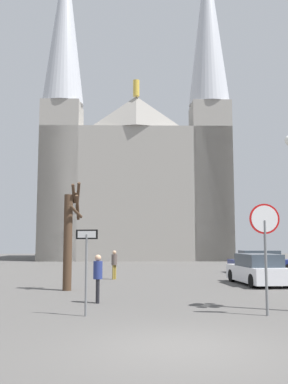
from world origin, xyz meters
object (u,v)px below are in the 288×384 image
Objects in this scene: cathedral at (136,172)px; one_way_arrow_sign at (86,260)px; pedestrian_standing at (98,274)px; stop_sign at (265,235)px; parked_car_far_navy at (262,262)px; bare_tree at (69,237)px; parked_car_near_white at (258,270)px; pedestrian_walking at (114,262)px.

cathedral is 14.77× the size of one_way_arrow_sign.
cathedral is 35.42m from pedestrian_standing.
stop_sign is 0.73× the size of parked_car_far_navy.
stop_sign is at bearing -106.52° from parked_car_far_navy.
bare_tree reaches higher than one_way_arrow_sign.
pedestrian_standing is (0.13, 2.55, -0.59)m from one_way_arrow_sign.
cathedral reaches higher than parked_car_near_white.
one_way_arrow_sign is 11.37m from parked_car_near_white.
one_way_arrow_sign reaches higher than pedestrian_walking.
stop_sign is at bearing -104.82° from parked_car_near_white.
parked_car_near_white is at bearing -22.56° from pedestrian_walking.
pedestrian_standing reaches higher than parked_car_far_navy.
parked_car_near_white is 2.73× the size of pedestrian_standing.
pedestrian_standing is at bearing -67.02° from bare_tree.
pedestrian_standing is (-5.11, 2.62, -1.32)m from stop_sign.
cathedral reaches higher than pedestrian_standing.
pedestrian_standing is at bearing -126.15° from parked_car_far_navy.
stop_sign reaches higher than pedestrian_standing.
parked_car_near_white is at bearing 48.50° from one_way_arrow_sign.
cathedral is 7.78× the size of bare_tree.
cathedral is at bearing 83.95° from bare_tree.
one_way_arrow_sign reaches higher than pedestrian_standing.
one_way_arrow_sign is 1.49× the size of pedestrian_standing.
stop_sign is 1.31× the size of one_way_arrow_sign.
cathedral is 11.28× the size of stop_sign.
pedestrian_standing is (-7.37, -5.93, 0.30)m from parked_car_near_white.
cathedral is 23.06× the size of pedestrian_walking.
bare_tree is (-3.23, -30.45, -7.77)m from cathedral.
pedestrian_standing reaches higher than parked_car_near_white.
cathedral reaches higher than one_way_arrow_sign.
parked_car_far_navy is at bearing 71.61° from parked_car_near_white.
one_way_arrow_sign is 0.56× the size of parked_car_far_navy.
parked_car_near_white is 7.77m from pedestrian_walking.
cathedral is at bearing 95.39° from stop_sign.
one_way_arrow_sign is at bearing -77.01° from bare_tree.
parked_car_near_white is at bearing 13.77° from bare_tree.
one_way_arrow_sign reaches higher than parked_car_near_white.
parked_car_far_navy is at bearing 58.07° from one_way_arrow_sign.
stop_sign reaches higher than parked_car_far_navy.
one_way_arrow_sign is at bearing 179.25° from stop_sign.
one_way_arrow_sign is 1.56× the size of pedestrian_walking.
pedestrian_standing is at bearing -141.18° from parked_car_near_white.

